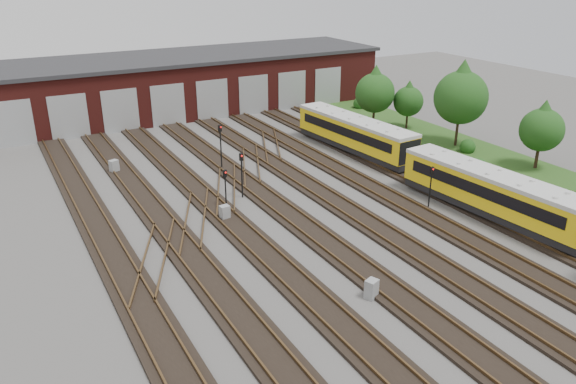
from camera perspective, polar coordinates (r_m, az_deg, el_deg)
ground at (r=34.17m, az=9.46°, el=-6.48°), size 120.00×120.00×0.00m
track_network at (r=34.43m, az=8.65°, el=-5.99°), size 30.40×70.00×0.33m
maintenance_shed at (r=67.19m, az=-12.09°, el=10.69°), size 51.00×12.50×6.35m
grass_verge at (r=53.08m, az=19.10°, el=3.28°), size 8.00×55.00×0.05m
metro_train at (r=40.54m, az=19.95°, el=0.01°), size 3.60×46.10×2.88m
signal_mast_0 at (r=39.53m, az=-6.38°, el=0.83°), size 0.29×0.27×2.90m
signal_mast_1 at (r=47.14m, az=-6.86°, el=5.13°), size 0.33×0.32×3.85m
signal_mast_2 at (r=41.18m, az=-4.73°, el=2.29°), size 0.28×0.26×3.45m
signal_mast_3 at (r=40.69m, az=14.32°, el=1.02°), size 0.25×0.24×3.07m
relay_cabinet_0 at (r=38.29m, az=-6.45°, el=-2.12°), size 0.69×0.60×1.04m
relay_cabinet_1 at (r=48.66m, az=-17.25°, el=2.48°), size 0.83×0.77×1.12m
relay_cabinet_2 at (r=29.94m, az=8.48°, el=-9.72°), size 0.79×0.73×1.06m
relay_cabinet_3 at (r=48.92m, az=9.02°, el=3.20°), size 0.66×0.62×0.89m
relay_cabinet_4 at (r=50.54m, az=7.71°, el=3.91°), size 0.66×0.62×0.89m
tree_0 at (r=58.86m, az=8.85°, el=10.38°), size 4.03×4.03×6.68m
tree_1 at (r=59.82m, az=12.16°, el=9.34°), size 3.08×3.08×5.10m
tree_2 at (r=54.71m, az=17.22°, el=9.76°), size 4.93×4.93×8.17m
tree_4 at (r=51.10m, az=24.45°, el=6.23°), size 3.58×3.58×5.94m
bush_0 at (r=49.22m, az=18.85°, el=2.67°), size 1.40×1.40×1.40m
bush_1 at (r=54.17m, az=17.80°, el=4.60°), size 1.45×1.45×1.45m
bush_2 at (r=68.22m, az=7.33°, el=9.10°), size 1.58×1.58×1.58m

